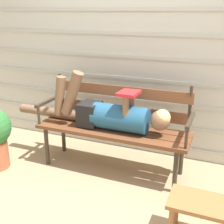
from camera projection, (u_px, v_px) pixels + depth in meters
ground_plane at (105, 178)px, 2.92m from camera, size 12.00×12.00×0.00m
house_siding at (131, 56)px, 3.22m from camera, size 4.58×0.08×2.23m
park_bench at (114, 122)px, 2.98m from camera, size 1.57×0.45×0.93m
reclining_person at (107, 113)px, 2.91m from camera, size 1.75×0.26×0.58m
footstool at (201, 209)px, 2.04m from camera, size 0.45×0.30×0.34m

